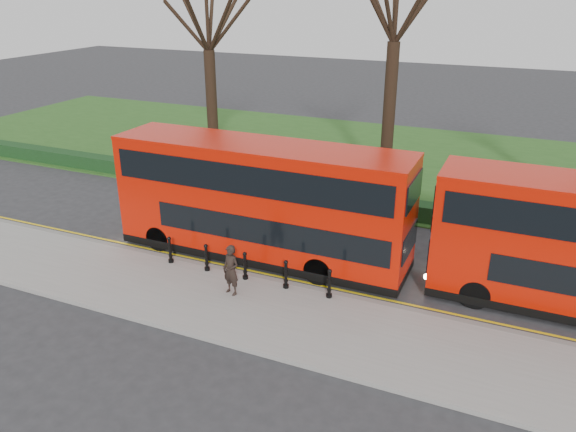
% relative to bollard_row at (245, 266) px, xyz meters
% --- Properties ---
extents(ground, '(120.00, 120.00, 0.00)m').
position_rel_bollard_row_xyz_m(ground, '(0.06, 1.35, -0.65)').
color(ground, '#28282B').
rests_on(ground, ground).
extents(pavement, '(60.00, 4.00, 0.15)m').
position_rel_bollard_row_xyz_m(pavement, '(0.06, -1.65, -0.57)').
color(pavement, gray).
rests_on(pavement, ground).
extents(kerb, '(60.00, 0.25, 0.16)m').
position_rel_bollard_row_xyz_m(kerb, '(0.06, 0.35, -0.57)').
color(kerb, slate).
rests_on(kerb, ground).
extents(grass_verge, '(60.00, 18.00, 0.06)m').
position_rel_bollard_row_xyz_m(grass_verge, '(0.06, 16.35, -0.62)').
color(grass_verge, '#26501A').
rests_on(grass_verge, ground).
extents(hedge, '(60.00, 0.90, 0.80)m').
position_rel_bollard_row_xyz_m(hedge, '(0.06, 8.15, -0.25)').
color(hedge, black).
rests_on(hedge, ground).
extents(yellow_line_outer, '(60.00, 0.10, 0.01)m').
position_rel_bollard_row_xyz_m(yellow_line_outer, '(0.06, 0.65, -0.64)').
color(yellow_line_outer, yellow).
rests_on(yellow_line_outer, ground).
extents(yellow_line_inner, '(60.00, 0.10, 0.01)m').
position_rel_bollard_row_xyz_m(yellow_line_inner, '(0.06, 0.85, -0.64)').
color(yellow_line_inner, yellow).
rests_on(yellow_line_inner, ground).
extents(tree_left, '(7.61, 7.61, 11.90)m').
position_rel_bollard_row_xyz_m(tree_left, '(-7.94, 11.35, 8.00)').
color(tree_left, black).
rests_on(tree_left, ground).
extents(bollard_row, '(6.46, 0.15, 1.00)m').
position_rel_bollard_row_xyz_m(bollard_row, '(0.00, 0.00, 0.00)').
color(bollard_row, black).
rests_on(bollard_row, pavement).
extents(bus_lead, '(11.33, 2.60, 4.51)m').
position_rel_bollard_row_xyz_m(bus_lead, '(-0.38, 2.09, 1.62)').
color(bus_lead, '#C21303').
rests_on(bus_lead, ground).
extents(pedestrian, '(0.73, 0.58, 1.76)m').
position_rel_bollard_row_xyz_m(pedestrian, '(0.05, -1.08, 0.38)').
color(pedestrian, black).
rests_on(pedestrian, pavement).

